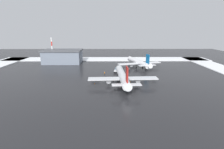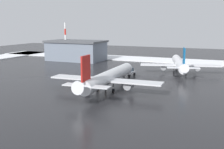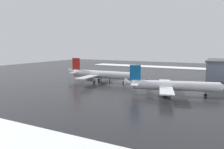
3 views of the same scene
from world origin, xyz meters
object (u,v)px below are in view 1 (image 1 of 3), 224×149
object	(u,v)px
airplane_distant_tail	(123,76)
ground_crew_near_tug	(113,80)
ground_crew_mid_apron	(121,82)
antenna_mast	(52,50)
cargo_hangar	(63,56)
traffic_cone_mid_line	(95,83)
airplane_far_rear	(138,62)
pushback_tug	(117,70)
traffic_cone_near_nose	(130,82)
ground_crew_beside_wing	(105,73)

from	to	relation	value
airplane_distant_tail	ground_crew_near_tug	distance (m)	4.99
airplane_distant_tail	ground_crew_mid_apron	distance (m)	2.40
airplane_distant_tail	antenna_mast	bearing A→B (deg)	38.93
cargo_hangar	traffic_cone_mid_line	distance (m)	52.56
cargo_hangar	traffic_cone_mid_line	size ratio (longest dim) A/B	45.50
ground_crew_near_tug	antenna_mast	xyz separation A→B (m)	(40.44, -47.27, 7.32)
airplane_distant_tail	antenna_mast	size ratio (longest dim) A/B	2.01
airplane_far_rear	pushback_tug	distance (m)	18.15
airplane_distant_tail	airplane_far_rear	distance (m)	34.34
traffic_cone_near_nose	airplane_distant_tail	bearing A→B (deg)	35.98
traffic_cone_near_nose	traffic_cone_mid_line	xyz separation A→B (m)	(14.97, 2.29, 0.00)
airplane_far_rear	ground_crew_mid_apron	bearing A→B (deg)	144.14
pushback_tug	ground_crew_near_tug	size ratio (longest dim) A/B	2.85
ground_crew_mid_apron	traffic_cone_near_nose	world-z (taller)	ground_crew_mid_apron
pushback_tug	ground_crew_near_tug	distance (m)	17.76
traffic_cone_mid_line	ground_crew_beside_wing	bearing A→B (deg)	-104.33
ground_crew_near_tug	pushback_tug	bearing A→B (deg)	119.16
ground_crew_near_tug	antenna_mast	size ratio (longest dim) A/B	0.10
pushback_tug	ground_crew_mid_apron	distance (m)	20.23
airplane_distant_tail	pushback_tug	world-z (taller)	airplane_distant_tail
traffic_cone_near_nose	traffic_cone_mid_line	bearing A→B (deg)	8.71
cargo_hangar	traffic_cone_near_nose	distance (m)	59.43
cargo_hangar	traffic_cone_near_nose	world-z (taller)	cargo_hangar
ground_crew_beside_wing	pushback_tug	bearing A→B (deg)	11.51
ground_crew_mid_apron	ground_crew_beside_wing	world-z (taller)	same
ground_crew_mid_apron	traffic_cone_mid_line	distance (m)	10.83
airplane_far_rear	ground_crew_beside_wing	size ratio (longest dim) A/B	17.88
airplane_distant_tail	traffic_cone_near_nose	world-z (taller)	airplane_distant_tail
pushback_tug	traffic_cone_mid_line	world-z (taller)	pushback_tug
cargo_hangar	traffic_cone_near_nose	bearing A→B (deg)	132.61
pushback_tug	cargo_hangar	size ratio (longest dim) A/B	0.19
airplane_distant_tail	ground_crew_near_tug	xyz separation A→B (m)	(3.75, -2.36, -2.30)
ground_crew_near_tug	traffic_cone_mid_line	bearing A→B (deg)	-129.27
airplane_distant_tail	pushback_tug	distance (m)	20.18
airplane_far_rear	traffic_cone_mid_line	size ratio (longest dim) A/B	55.58
ground_crew_mid_apron	traffic_cone_near_nose	xyz separation A→B (m)	(-4.17, -2.75, -0.70)
traffic_cone_mid_line	airplane_distant_tail	bearing A→B (deg)	178.62
antenna_mast	traffic_cone_mid_line	size ratio (longest dim) A/B	30.14
ground_crew_mid_apron	cargo_hangar	distance (m)	58.81
pushback_tug	airplane_far_rear	bearing A→B (deg)	-38.27
ground_crew_mid_apron	cargo_hangar	world-z (taller)	cargo_hangar
traffic_cone_mid_line	antenna_mast	bearing A→B (deg)	-56.43
ground_crew_near_tug	airplane_far_rear	bearing A→B (deg)	98.86
airplane_far_rear	ground_crew_near_tug	world-z (taller)	airplane_far_rear
ground_crew_mid_apron	ground_crew_beside_wing	xyz separation A→B (m)	(7.15, -14.76, 0.00)
pushback_tug	ground_crew_mid_apron	xyz separation A→B (m)	(-1.14, 20.19, -0.31)
ground_crew_beside_wing	traffic_cone_mid_line	xyz separation A→B (m)	(3.65, 14.30, -0.70)
cargo_hangar	traffic_cone_near_nose	xyz separation A→B (m)	(-40.06, 43.70, -4.17)
pushback_tug	antenna_mast	xyz separation A→B (m)	(42.41, -29.63, 7.01)
airplane_distant_tail	traffic_cone_near_nose	bearing A→B (deg)	-56.77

